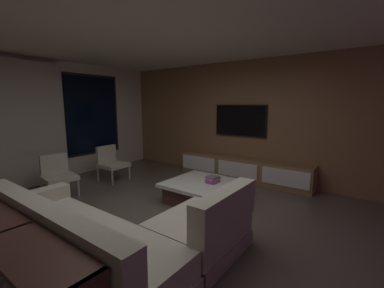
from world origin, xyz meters
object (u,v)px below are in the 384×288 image
coffee_table (202,191)px  media_console (243,170)px  book_stack_on_coffee_table (213,179)px  mounted_tv (240,120)px  console_table_behind_couch (11,268)px  sectional_couch (115,239)px  accent_chair_near_window (111,161)px  accent_chair_by_curtain (58,173)px

coffee_table → media_console: 1.60m
book_stack_on_coffee_table → mounted_tv: (1.70, 0.33, 0.94)m
coffee_table → console_table_behind_couch: (-2.97, -0.15, 0.23)m
coffee_table → mounted_tv: size_ratio=0.93×
sectional_couch → mounted_tv: mounted_tv is taller
coffee_table → accent_chair_near_window: bearing=93.9°
accent_chair_near_window → console_table_behind_couch: accent_chair_near_window is taller
book_stack_on_coffee_table → accent_chair_near_window: bearing=95.3°
coffee_table → accent_chair_by_curtain: accent_chair_by_curtain is taller
coffee_table → accent_chair_near_window: size_ratio=1.49×
mounted_tv → coffee_table: bearing=-175.2°
coffee_table → book_stack_on_coffee_table: (0.07, -0.18, 0.23)m
book_stack_on_coffee_table → media_console: size_ratio=0.09×
accent_chair_by_curtain → mounted_tv: size_ratio=0.62×
mounted_tv → console_table_behind_couch: mounted_tv is taller
accent_chair_by_curtain → mounted_tv: bearing=-35.2°
coffee_table → mounted_tv: (1.78, 0.15, 1.16)m
sectional_couch → coffee_table: sectional_couch is taller
media_console → accent_chair_by_curtain: bearing=140.8°
accent_chair_by_curtain → console_table_behind_couch: bearing=-122.4°
accent_chair_near_window → accent_chair_by_curtain: same height
sectional_couch → book_stack_on_coffee_table: (2.13, 0.10, 0.12)m
sectional_couch → mounted_tv: bearing=6.3°
sectional_couch → media_console: 3.66m
accent_chair_near_window → console_table_behind_couch: 3.79m
coffee_table → media_console: media_console is taller
coffee_table → accent_chair_near_window: 2.41m
accent_chair_by_curtain → mounted_tv: 3.96m
console_table_behind_couch → media_console: bearing=1.3°
accent_chair_near_window → mounted_tv: 3.11m
book_stack_on_coffee_table → media_console: 1.54m
sectional_couch → media_console: (3.66, 0.23, -0.04)m
accent_chair_near_window → mounted_tv: bearing=-49.1°
console_table_behind_couch → coffee_table: bearing=2.9°
accent_chair_near_window → media_console: accent_chair_near_window is taller
coffee_table → media_console: size_ratio=0.37×
book_stack_on_coffee_table → accent_chair_by_curtain: (-1.45, 2.55, 0.02)m
sectional_couch → console_table_behind_couch: sectional_couch is taller
sectional_couch → mounted_tv: (3.84, 0.43, 1.06)m
book_stack_on_coffee_table → accent_chair_near_window: accent_chair_near_window is taller
accent_chair_near_window → media_console: (1.76, -2.44, -0.18)m
accent_chair_by_curtain → media_console: (2.97, -2.42, -0.18)m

